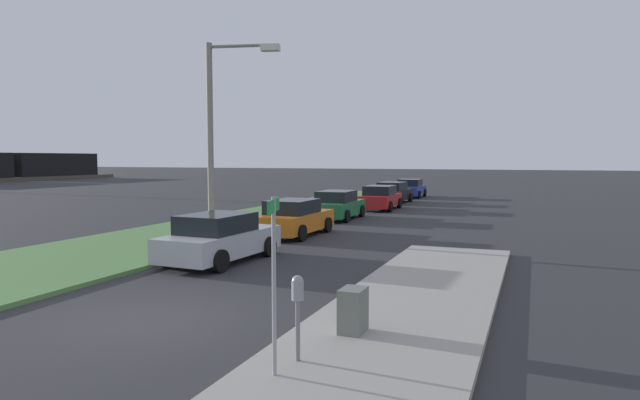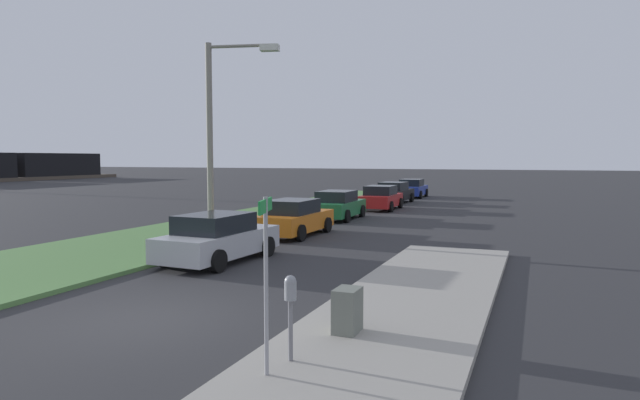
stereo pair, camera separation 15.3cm
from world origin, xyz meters
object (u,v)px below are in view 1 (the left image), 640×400
object	(u,v)px
parked_car_red	(380,198)
parking_meter	(298,300)
utility_box	(353,314)
streetlight	(219,125)
parked_car_green	(337,205)
parked_car_black	(393,193)
street_sign	(274,263)
parked_car_blue	(411,188)
parked_car_silver	(220,238)
parked_car_orange	(294,218)

from	to	relation	value
parked_car_red	parking_meter	bearing A→B (deg)	-169.20
parked_car_red	utility_box	size ratio (longest dim) A/B	4.84
streetlight	parking_meter	bearing A→B (deg)	-143.35
parked_car_green	parking_meter	bearing A→B (deg)	-163.44
parked_car_black	parking_meter	world-z (taller)	parked_car_black
parked_car_green	street_sign	world-z (taller)	street_sign
parking_meter	utility_box	size ratio (longest dim) A/B	1.57
street_sign	parked_car_green	bearing A→B (deg)	17.38
parked_car_blue	parking_meter	world-z (taller)	parked_car_blue
utility_box	streetlight	bearing A→B (deg)	42.12
utility_box	street_sign	world-z (taller)	street_sign
parked_car_green	parked_car_blue	xyz separation A→B (m)	(16.97, -0.14, 0.00)
parked_car_silver	parking_meter	distance (m)	8.84
parking_meter	streetlight	distance (m)	14.08
parked_car_black	utility_box	world-z (taller)	parked_car_black
parked_car_red	utility_box	xyz separation A→B (m)	(-23.39, -5.92, -0.27)
parked_car_orange	parked_car_black	world-z (taller)	same
parked_car_orange	parked_car_blue	xyz separation A→B (m)	(23.24, 0.26, 0.00)
utility_box	parked_car_red	bearing A→B (deg)	14.20
parked_car_green	parked_car_black	distance (m)	11.12
utility_box	street_sign	bearing A→B (deg)	168.93
parked_car_silver	parked_car_blue	size ratio (longest dim) A/B	1.01
parking_meter	parked_car_silver	bearing A→B (deg)	39.36
parked_car_silver	parked_car_red	distance (m)	18.13
parked_car_black	utility_box	distance (m)	29.32
parked_car_orange	parking_meter	world-z (taller)	parked_car_orange
utility_box	parking_meter	bearing A→B (deg)	167.69
parked_car_blue	utility_box	bearing A→B (deg)	-170.63
street_sign	parking_meter	bearing A→B (deg)	-7.79
parked_car_silver	parking_meter	xyz separation A→B (m)	(-6.83, -5.60, 0.33)
parked_car_blue	street_sign	world-z (taller)	street_sign
streetlight	utility_box	bearing A→B (deg)	-137.88
utility_box	parked_car_orange	bearing A→B (deg)	28.85
parked_car_blue	street_sign	bearing A→B (deg)	-171.89
parked_car_blue	parking_meter	size ratio (longest dim) A/B	3.06
street_sign	parked_car_orange	bearing A→B (deg)	23.26
street_sign	utility_box	bearing A→B (deg)	-11.07
parked_car_orange	parking_meter	xyz separation A→B (m)	(-12.78, -5.83, 0.33)
parked_car_blue	streetlight	bearing A→B (deg)	174.06
parked_car_green	street_sign	bearing A→B (deg)	-164.17
parked_car_red	parking_meter	world-z (taller)	parked_car_red
parked_car_blue	utility_box	xyz separation A→B (m)	(-34.46, -6.43, -0.27)
street_sign	parked_car_silver	bearing A→B (deg)	36.59
parked_car_blue	street_sign	xyz separation A→B (m)	(-36.62, -6.01, 0.99)
parked_car_blue	parked_car_green	bearing A→B (deg)	178.32
parking_meter	street_sign	distance (m)	0.89
parking_meter	streetlight	xyz separation A→B (m)	(10.97, 8.17, 3.34)
parked_car_silver	parked_car_black	distance (m)	23.35
parked_car_green	parked_car_blue	size ratio (longest dim) A/B	1.00
parked_car_silver	parked_car_orange	distance (m)	5.95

